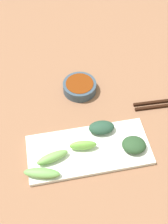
{
  "coord_description": "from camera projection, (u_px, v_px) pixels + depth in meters",
  "views": [
    {
      "loc": [
        0.44,
        -0.08,
        0.69
      ],
      "look_at": [
        -0.04,
        0.01,
        0.05
      ],
      "focal_mm": 45.89,
      "sensor_mm": 36.0,
      "label": 1
    }
  ],
  "objects": [
    {
      "name": "tabletop",
      "position": [
        84.0,
        131.0,
        0.82
      ],
      "size": [
        2.1,
        2.1,
        0.02
      ],
      "primitive_type": "cube",
      "color": "#8A5E43",
      "rests_on": "ground"
    },
    {
      "name": "sauce_bowl",
      "position": [
        80.0,
        86.0,
        0.88
      ],
      "size": [
        0.1,
        0.1,
        0.03
      ],
      "color": "#354758",
      "rests_on": "tabletop"
    },
    {
      "name": "serving_plate",
      "position": [
        89.0,
        150.0,
        0.76
      ],
      "size": [
        0.14,
        0.32,
        0.01
      ],
      "primitive_type": "cube",
      "color": "white",
      "rests_on": "tabletop"
    },
    {
      "name": "broccoli_stalk_0",
      "position": [
        83.0,
        145.0,
        0.75
      ],
      "size": [
        0.03,
        0.07,
        0.03
      ],
      "primitive_type": "ellipsoid",
      "rotation": [
        0.0,
        0.0,
        -0.11
      ],
      "color": "#72B846",
      "rests_on": "serving_plate"
    },
    {
      "name": "broccoli_leafy_1",
      "position": [
        102.0,
        128.0,
        0.78
      ],
      "size": [
        0.05,
        0.07,
        0.03
      ],
      "primitive_type": "ellipsoid",
      "rotation": [
        0.0,
        0.0,
        -0.07
      ],
      "color": "#254634",
      "rests_on": "serving_plate"
    },
    {
      "name": "broccoli_stalk_2",
      "position": [
        42.0,
        173.0,
        0.7
      ],
      "size": [
        0.05,
        0.09,
        0.02
      ],
      "primitive_type": "ellipsoid",
      "rotation": [
        0.0,
        0.0,
        -0.25
      ],
      "color": "#6BA654",
      "rests_on": "serving_plate"
    },
    {
      "name": "broccoli_leafy_3",
      "position": [
        134.0,
        145.0,
        0.75
      ],
      "size": [
        0.07,
        0.08,
        0.03
      ],
      "primitive_type": "ellipsoid",
      "rotation": [
        0.0,
        0.0,
        -0.26
      ],
      "color": "#284828",
      "rests_on": "serving_plate"
    },
    {
      "name": "broccoli_stalk_4",
      "position": [
        53.0,
        157.0,
        0.73
      ],
      "size": [
        0.04,
        0.09,
        0.03
      ],
      "primitive_type": "ellipsoid",
      "rotation": [
        0.0,
        0.0,
        0.25
      ],
      "color": "#74AD55",
      "rests_on": "serving_plate"
    }
  ]
}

